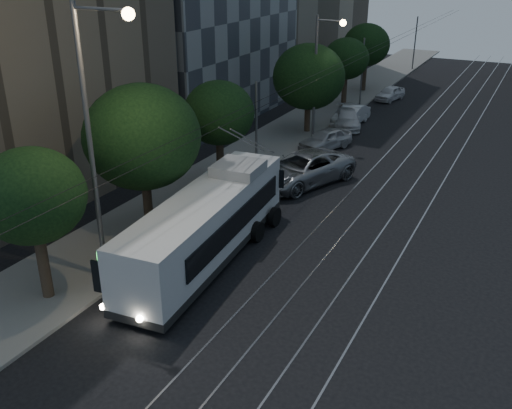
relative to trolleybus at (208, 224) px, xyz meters
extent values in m
plane|color=black|center=(2.90, -0.70, -1.67)|extent=(120.00, 120.00, 0.00)
cube|color=gray|center=(-4.60, 19.30, -1.59)|extent=(5.00, 90.00, 0.15)
cube|color=gray|center=(3.18, 19.30, -1.66)|extent=(0.08, 90.00, 0.02)
cube|color=gray|center=(4.62, 19.30, -1.66)|extent=(0.08, 90.00, 0.02)
cube|color=gray|center=(6.18, 19.30, -1.66)|extent=(0.08, 90.00, 0.02)
cube|color=gray|center=(7.62, 19.30, -1.66)|extent=(0.08, 90.00, 0.02)
cylinder|color=black|center=(-0.95, 19.30, 3.93)|extent=(0.02, 90.00, 0.02)
cylinder|color=black|center=(-0.25, 19.30, 3.93)|extent=(0.02, 90.00, 0.02)
cylinder|color=#5F5F62|center=(-2.40, 9.30, 1.33)|extent=(0.14, 0.14, 6.00)
cylinder|color=#5F5F62|center=(-2.40, 29.30, 1.33)|extent=(0.14, 0.14, 6.00)
cylinder|color=#5F5F62|center=(-2.40, 49.30, 1.33)|extent=(0.14, 0.14, 6.00)
cube|color=silver|center=(0.00, -0.16, 0.07)|extent=(3.48, 11.88, 2.78)
cube|color=black|center=(0.00, -0.16, -1.18)|extent=(3.52, 11.92, 0.34)
cube|color=black|center=(0.00, 0.33, 0.19)|extent=(3.33, 9.46, 1.02)
cube|color=black|center=(0.00, -5.99, 0.34)|extent=(2.19, 0.27, 1.27)
cube|color=black|center=(0.00, 5.66, 0.29)|extent=(1.99, 0.25, 0.98)
cube|color=#2AFE49|center=(0.00, -5.99, 1.21)|extent=(1.56, 0.19, 0.31)
cube|color=#9C9C9F|center=(0.00, 2.77, 1.70)|extent=(2.26, 2.32, 0.49)
sphere|color=white|center=(-0.83, -6.04, -0.93)|extent=(0.25, 0.25, 0.25)
sphere|color=white|center=(0.83, -6.04, -0.93)|extent=(0.25, 0.25, 0.25)
cylinder|color=#5F5F62|center=(-0.29, 3.79, 2.74)|extent=(0.06, 4.42, 2.43)
cylinder|color=#5F5F62|center=(0.29, 3.79, 2.74)|extent=(0.06, 4.42, 2.43)
cylinder|color=black|center=(-1.19, -3.91, -1.18)|extent=(0.29, 0.98, 0.98)
cylinder|color=black|center=(1.19, -3.91, -1.18)|extent=(0.29, 0.98, 0.98)
cylinder|color=black|center=(-1.19, 2.41, -1.18)|extent=(0.29, 0.98, 0.98)
cylinder|color=black|center=(1.19, 2.41, -1.18)|extent=(0.29, 0.98, 0.98)
cylinder|color=black|center=(-1.19, 4.29, -1.18)|extent=(0.29, 0.98, 0.98)
cylinder|color=black|center=(1.19, 4.29, -1.18)|extent=(0.29, 0.98, 0.98)
imported|color=gray|center=(0.20, 10.26, -0.74)|extent=(5.36, 7.32, 1.85)
imported|color=#B1B1B5|center=(-0.95, 16.98, -0.95)|extent=(3.18, 4.56, 1.44)
imported|color=silver|center=(-1.40, 22.97, -0.97)|extent=(3.48, 5.18, 1.39)
imported|color=silver|center=(-1.40, 23.80, -0.93)|extent=(1.98, 4.60, 1.48)
imported|color=white|center=(-0.79, 33.35, -1.02)|extent=(2.29, 4.00, 1.28)
cylinder|color=black|center=(-3.92, -5.75, -0.20)|extent=(0.44, 0.44, 2.93)
ellipsoid|color=black|center=(-3.92, -5.75, 2.76)|extent=(3.99, 3.99, 3.59)
cylinder|color=black|center=(-3.82, 0.71, -0.21)|extent=(0.44, 0.44, 2.90)
ellipsoid|color=black|center=(-3.82, 0.71, 3.25)|extent=(5.36, 5.36, 4.82)
cylinder|color=black|center=(-4.10, 7.98, -0.27)|extent=(0.44, 0.44, 2.78)
ellipsoid|color=black|center=(-4.10, 7.98, 2.63)|extent=(4.04, 4.04, 3.63)
cylinder|color=black|center=(-3.60, 20.07, -0.54)|extent=(0.44, 0.44, 2.25)
ellipsoid|color=black|center=(-3.60, 20.07, 2.58)|extent=(5.33, 5.33, 4.79)
cylinder|color=black|center=(-3.60, 28.43, -0.24)|extent=(0.44, 0.44, 2.85)
ellipsoid|color=black|center=(-3.60, 28.43, 2.65)|extent=(3.89, 3.89, 3.50)
cylinder|color=black|center=(-4.10, 35.75, -0.25)|extent=(0.44, 0.44, 2.83)
ellipsoid|color=black|center=(-4.10, 35.75, 2.83)|extent=(4.45, 4.45, 4.01)
cylinder|color=#5F5F62|center=(-2.90, -3.55, 3.97)|extent=(0.20, 0.20, 11.28)
cylinder|color=#5F5F62|center=(-1.66, -3.55, 9.16)|extent=(2.48, 0.12, 0.12)
sphere|color=#EFC583|center=(-0.53, -3.55, 9.05)|extent=(0.44, 0.44, 0.44)
cylinder|color=#5F5F62|center=(-2.64, 18.85, 2.70)|extent=(0.20, 0.20, 8.73)
cylinder|color=#5F5F62|center=(-1.68, 18.85, 6.71)|extent=(1.92, 0.12, 0.12)
sphere|color=#EFC583|center=(-0.80, 18.85, 6.63)|extent=(0.44, 0.44, 0.44)
camera|label=1|loc=(12.13, -19.04, 10.87)|focal=40.00mm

